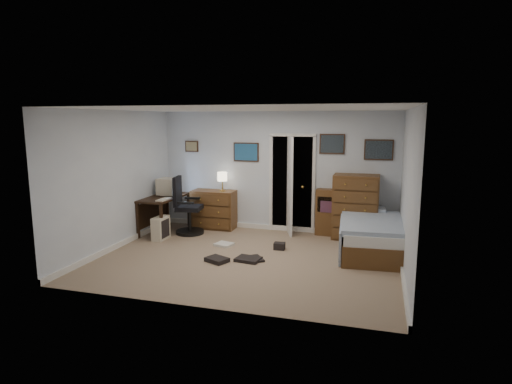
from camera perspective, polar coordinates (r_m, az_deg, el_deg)
floor at (r=7.36m, az=-1.05°, el=-8.91°), size 5.00×4.00×0.02m
computer_desk at (r=9.16m, az=-12.62°, el=-1.62°), size 0.61×1.31×0.75m
crt_monitor at (r=9.18m, az=-11.64°, el=0.71°), size 0.39×0.36×0.36m
keyboard at (r=8.70m, az=-12.21°, el=-0.96°), size 0.15×0.40×0.02m
pc_tower at (r=8.63m, az=-12.58°, el=-4.72°), size 0.21×0.42×0.45m
office_chair at (r=8.91m, az=-9.28°, el=-2.62°), size 0.66×0.66×1.19m
media_stack at (r=10.06m, az=-10.07°, el=-1.66°), size 0.16×0.16×0.77m
low_dresser at (r=9.29m, az=-5.62°, el=-2.31°), size 0.94×0.48×0.83m
table_lamp at (r=9.10m, az=-4.52°, el=1.98°), size 0.21×0.21×0.40m
doorway at (r=9.20m, az=5.18°, el=1.30°), size 0.96×1.12×2.05m
tall_dresser at (r=8.60m, az=13.12°, el=-1.97°), size 0.87×0.52×1.28m
headboard_bookcase at (r=8.75m, az=11.42°, el=-2.62°), size 1.06×0.32×0.95m
bed at (r=7.89m, az=15.05°, el=-5.53°), size 1.20×2.07×0.66m
wall_posters at (r=8.79m, az=6.31°, el=5.78°), size 4.38×0.04×0.60m
floor_clutter at (r=7.45m, az=-1.89°, el=-8.35°), size 1.34×1.27×0.12m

